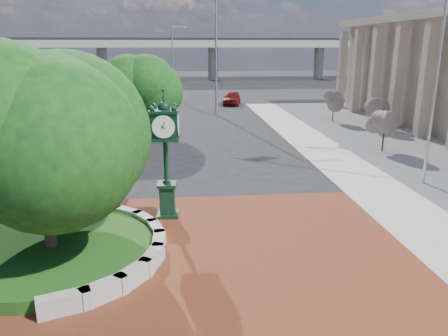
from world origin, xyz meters
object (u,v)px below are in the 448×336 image
(street_lamp_near, at_px, (219,47))
(parked_car, at_px, (232,98))
(post_clock, at_px, (166,150))
(flagpole_a, at_px, (439,57))
(street_lamp_far, at_px, (174,56))

(street_lamp_near, bearing_deg, parked_car, 74.07)
(post_clock, bearing_deg, street_lamp_near, 80.68)
(flagpole_a, distance_m, street_lamp_near, 23.14)
(parked_car, bearing_deg, post_clock, -88.88)
(post_clock, height_order, parked_car, post_clock)
(street_lamp_far, bearing_deg, flagpole_a, -72.31)
(parked_car, bearing_deg, street_lamp_near, -93.99)
(post_clock, distance_m, street_lamp_near, 25.36)
(flagpole_a, height_order, street_lamp_near, flagpole_a)
(flagpole_a, bearing_deg, parked_car, 101.12)
(street_lamp_far, bearing_deg, parked_car, -53.42)
(post_clock, bearing_deg, flagpole_a, 14.17)
(parked_car, xyz_separation_m, street_lamp_near, (-2.02, -7.09, 5.36))
(parked_car, xyz_separation_m, street_lamp_far, (-6.21, 8.37, 4.26))
(post_clock, bearing_deg, parked_car, 79.18)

